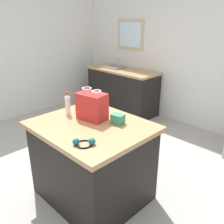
# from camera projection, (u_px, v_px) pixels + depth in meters

# --- Properties ---
(ground) EXTENTS (6.44, 6.44, 0.00)m
(ground) POSITION_uv_depth(u_px,v_px,m) (86.00, 182.00, 3.05)
(ground) COLOR #ADA89E
(back_wall) EXTENTS (5.36, 0.13, 2.55)m
(back_wall) POSITION_uv_depth(u_px,v_px,m) (196.00, 55.00, 4.24)
(back_wall) COLOR silver
(back_wall) RESTS_ON ground
(kitchen_island) EXTENTS (1.17, 0.99, 0.89)m
(kitchen_island) POSITION_uv_depth(u_px,v_px,m) (93.00, 161.00, 2.69)
(kitchen_island) COLOR black
(kitchen_island) RESTS_ON ground
(sink_counter) EXTENTS (1.53, 0.64, 1.07)m
(sink_counter) POSITION_uv_depth(u_px,v_px,m) (122.00, 90.00, 5.18)
(sink_counter) COLOR black
(sink_counter) RESTS_ON ground
(shopping_bag) EXTENTS (0.33, 0.24, 0.33)m
(shopping_bag) POSITION_uv_depth(u_px,v_px,m) (92.00, 106.00, 2.60)
(shopping_bag) COLOR red
(shopping_bag) RESTS_ON kitchen_island
(small_box) EXTENTS (0.14, 0.12, 0.10)m
(small_box) POSITION_uv_depth(u_px,v_px,m) (118.00, 119.00, 2.52)
(small_box) COLOR #388E66
(small_box) RESTS_ON kitchen_island
(bottle) EXTENTS (0.06, 0.06, 0.26)m
(bottle) POSITION_uv_depth(u_px,v_px,m) (68.00, 105.00, 2.72)
(bottle) COLOR white
(bottle) RESTS_ON kitchen_island
(ear_defenders) EXTENTS (0.21, 0.21, 0.06)m
(ear_defenders) POSITION_uv_depth(u_px,v_px,m) (84.00, 143.00, 2.12)
(ear_defenders) COLOR black
(ear_defenders) RESTS_ON kitchen_island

